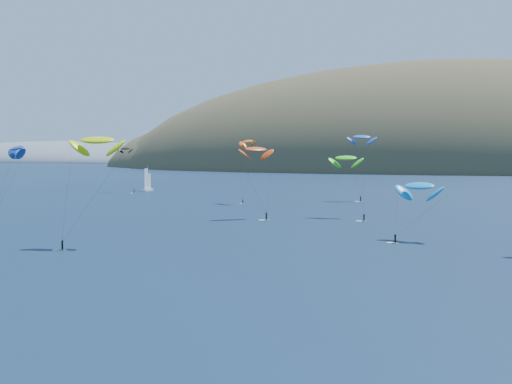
{
  "coord_description": "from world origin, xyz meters",
  "views": [
    {
      "loc": [
        37.74,
        -74.61,
        19.37
      ],
      "look_at": [
        -7.75,
        80.0,
        9.0
      ],
      "focal_mm": 50.0,
      "sensor_mm": 36.0,
      "label": 1
    }
  ],
  "objects": [
    {
      "name": "kitesurfer_1",
      "position": [
        -33.21,
        156.53,
        20.94
      ],
      "size": [
        8.69,
        8.5,
        23.22
      ],
      "rotation": [
        0.0,
        0.0,
        -0.63
      ],
      "color": "yellow",
      "rests_on": "ground"
    },
    {
      "name": "island",
      "position": [
        39.4,
        562.36,
        -10.74
      ],
      "size": [
        730.0,
        300.0,
        210.0
      ],
      "color": "#3D3526",
      "rests_on": "ground"
    },
    {
      "name": "sailboat",
      "position": [
        -94.27,
        207.27,
        0.93
      ],
      "size": [
        8.77,
        7.63,
        11.08
      ],
      "rotation": [
        0.0,
        0.0,
        -0.02
      ],
      "color": "silver",
      "rests_on": "ground"
    },
    {
      "name": "kitesurfer_2",
      "position": [
        -30.59,
        48.96,
        20.53
      ],
      "size": [
        11.07,
        11.54,
        23.4
      ],
      "rotation": [
        0.0,
        0.0,
        0.26
      ],
      "color": "yellow",
      "rests_on": "ground"
    },
    {
      "name": "ground",
      "position": [
        0.0,
        0.0,
        0.0
      ],
      "size": [
        2800.0,
        2800.0,
        0.0
      ],
      "primitive_type": "plane",
      "color": "black",
      "rests_on": "ground"
    },
    {
      "name": "headland",
      "position": [
        -445.26,
        750.08,
        -3.36
      ],
      "size": [
        460.0,
        250.0,
        60.0
      ],
      "color": "slate",
      "rests_on": "ground"
    },
    {
      "name": "kitesurfer_9",
      "position": [
        -16.26,
        108.98,
        18.51
      ],
      "size": [
        10.08,
        9.56,
        21.18
      ],
      "rotation": [
        0.0,
        0.0,
        0.68
      ],
      "color": "yellow",
      "rests_on": "ground"
    },
    {
      "name": "kitesurfer_5",
      "position": [
        28.74,
        75.18,
        11.22
      ],
      "size": [
        11.21,
        11.17,
        14.08
      ],
      "rotation": [
        0.0,
        0.0,
        -0.42
      ],
      "color": "yellow",
      "rests_on": "ground"
    },
    {
      "name": "kitesurfer_12",
      "position": [
        -98.76,
        195.95,
        18.31
      ],
      "size": [
        9.34,
        5.41,
        20.13
      ],
      "rotation": [
        0.0,
        0.0,
        0.04
      ],
      "color": "yellow",
      "rests_on": "ground"
    },
    {
      "name": "kitesurfer_10",
      "position": [
        -67.24,
        75.61,
        18.87
      ],
      "size": [
        9.5,
        13.65,
        21.39
      ],
      "rotation": [
        0.0,
        0.0,
        -0.68
      ],
      "color": "yellow",
      "rests_on": "ground"
    },
    {
      "name": "kitesurfer_4",
      "position": [
        2.22,
        179.28,
        22.65
      ],
      "size": [
        10.49,
        8.97,
        25.44
      ],
      "rotation": [
        0.0,
        0.0,
        0.17
      ],
      "color": "yellow",
      "rests_on": "ground"
    },
    {
      "name": "kitesurfer_3",
      "position": [
        6.45,
        118.76,
        16.15
      ],
      "size": [
        11.75,
        12.37,
        18.71
      ],
      "rotation": [
        0.0,
        0.0,
        0.01
      ],
      "color": "yellow",
      "rests_on": "ground"
    }
  ]
}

